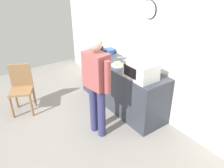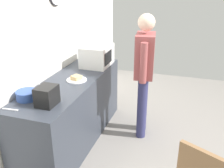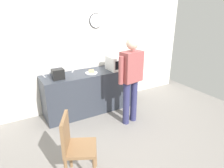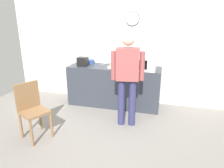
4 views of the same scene
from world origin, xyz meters
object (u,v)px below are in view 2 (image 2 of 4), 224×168
Objects in this scene: sandwich_plate at (77,79)px; person_standing at (144,68)px; fork_utensil at (42,86)px; microwave at (97,56)px; spoon_utensil at (10,109)px; salad_bowl at (27,95)px; toaster at (47,96)px.

person_standing is at bearing -58.63° from sandwich_plate.
fork_utensil is 0.10× the size of person_standing.
microwave is 1.61m from spoon_utensil.
person_standing is at bearing -42.74° from salad_bowl.
person_standing reaches higher than sandwich_plate.
person_standing is at bearing -32.92° from toaster.
salad_bowl is 0.13× the size of person_standing.
toaster is 1.29× the size of fork_utensil.
salad_bowl is at bearing -2.99° from spoon_utensil.
salad_bowl is (-1.32, 0.29, -0.10)m from microwave.
spoon_utensil is (-0.91, 0.28, -0.02)m from sandwich_plate.
person_standing is (1.17, -0.76, 0.00)m from toaster.
toaster is at bearing -179.15° from sandwich_plate.
microwave is 1.03m from fork_utensil.
microwave is at bearing 75.30° from person_standing.
microwave is 0.68m from sandwich_plate.
microwave reaches higher than sandwich_plate.
salad_bowl is 0.29m from toaster.
sandwich_plate is at bearing -22.26° from salad_bowl.
fork_utensil is at bearing 160.40° from microwave.
salad_bowl is at bearing -171.93° from fork_utensil.
fork_utensil is at bearing 8.07° from salad_bowl.
person_standing reaches higher than toaster.
spoon_utensil is (-0.62, -0.04, 0.00)m from fork_utensil.
person_standing is (0.47, -0.77, 0.08)m from sandwich_plate.
fork_utensil and spoon_utensil have the same top height.
microwave is 2.94× the size of fork_utensil.
fork_utensil is 1.00× the size of spoon_utensil.
toaster is at bearing 147.08° from person_standing.
microwave is 1.97× the size of sandwich_plate.
fork_utensil is (-0.30, 0.32, -0.02)m from sandwich_plate.
sandwich_plate is at bearing 121.37° from person_standing.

